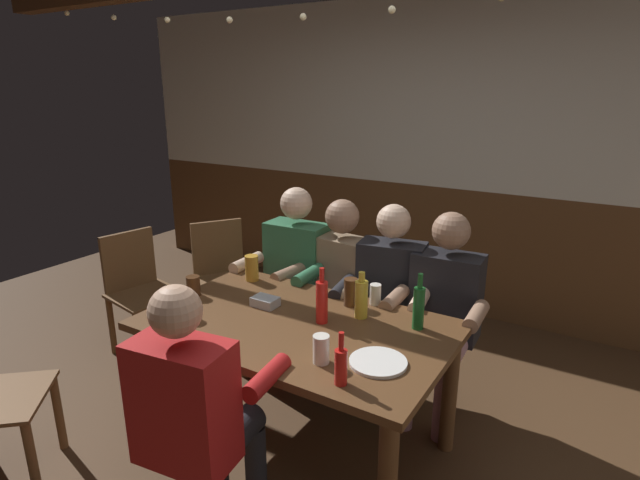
# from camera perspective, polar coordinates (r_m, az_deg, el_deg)

# --- Properties ---
(ground_plane) EXTENTS (7.73, 7.73, 0.00)m
(ground_plane) POSITION_cam_1_polar(r_m,az_deg,el_deg) (2.90, -4.51, -23.61)
(ground_plane) COLOR #4C331E
(back_wall_upper) EXTENTS (6.44, 0.12, 1.50)m
(back_wall_upper) POSITION_cam_1_polar(r_m,az_deg,el_deg) (4.35, 14.35, 15.62)
(back_wall_upper) COLOR beige
(back_wall_wainscot) EXTENTS (6.44, 0.12, 1.07)m
(back_wall_wainscot) POSITION_cam_1_polar(r_m,az_deg,el_deg) (4.56, 13.18, -0.74)
(back_wall_wainscot) COLOR brown
(back_wall_wainscot) RESTS_ON ground_plane
(dining_table) EXTENTS (1.55, 0.95, 0.73)m
(dining_table) POSITION_cam_1_polar(r_m,az_deg,el_deg) (2.66, -2.58, -11.22)
(dining_table) COLOR brown
(dining_table) RESTS_ON ground_plane
(person_0) EXTENTS (0.56, 0.52, 1.24)m
(person_0) POSITION_cam_1_polar(r_m,az_deg,el_deg) (3.44, -3.19, -3.48)
(person_0) COLOR #33724C
(person_0) RESTS_ON ground_plane
(person_1) EXTENTS (0.58, 0.54, 1.20)m
(person_1) POSITION_cam_1_polar(r_m,az_deg,el_deg) (3.27, 1.66, -4.88)
(person_1) COLOR #997F60
(person_1) RESTS_ON ground_plane
(person_2) EXTENTS (0.57, 0.56, 1.21)m
(person_2) POSITION_cam_1_polar(r_m,az_deg,el_deg) (3.12, 7.57, -6.11)
(person_2) COLOR black
(person_2) RESTS_ON ground_plane
(person_3) EXTENTS (0.54, 0.52, 1.21)m
(person_3) POSITION_cam_1_polar(r_m,az_deg,el_deg) (3.01, 13.51, -7.28)
(person_3) COLOR black
(person_3) RESTS_ON ground_plane
(person_4) EXTENTS (0.56, 0.56, 1.20)m
(person_4) POSITION_cam_1_polar(r_m,az_deg,el_deg) (2.19, -13.73, -17.54)
(person_4) COLOR #AD1919
(person_4) RESTS_ON ground_plane
(chair_empty_near_right) EXTENTS (0.51, 0.51, 0.88)m
(chair_empty_near_right) POSITION_cam_1_polar(r_m,az_deg,el_deg) (3.91, -19.49, -5.18)
(chair_empty_near_right) COLOR brown
(chair_empty_near_right) RESTS_ON ground_plane
(chair_empty_near_left) EXTENTS (0.61, 0.61, 0.88)m
(chair_empty_near_left) POSITION_cam_1_polar(r_m,az_deg,el_deg) (4.02, -10.83, -3.88)
(chair_empty_near_left) COLOR brown
(chair_empty_near_left) RESTS_ON ground_plane
(table_candle) EXTENTS (0.04, 0.04, 0.08)m
(table_candle) POSITION_cam_1_polar(r_m,az_deg,el_deg) (2.66, -15.40, -8.38)
(table_candle) COLOR #F9E08C
(table_candle) RESTS_ON dining_table
(condiment_caddy) EXTENTS (0.14, 0.10, 0.05)m
(condiment_caddy) POSITION_cam_1_polar(r_m,az_deg,el_deg) (2.80, -6.15, -6.87)
(condiment_caddy) COLOR #B2B7BC
(condiment_caddy) RESTS_ON dining_table
(plate_0) EXTENTS (0.25, 0.25, 0.01)m
(plate_0) POSITION_cam_1_polar(r_m,az_deg,el_deg) (2.27, 6.51, -13.41)
(plate_0) COLOR white
(plate_0) RESTS_ON dining_table
(bottle_0) EXTENTS (0.06, 0.06, 0.29)m
(bottle_0) POSITION_cam_1_polar(r_m,az_deg,el_deg) (2.55, 10.98, -7.33)
(bottle_0) COLOR #195923
(bottle_0) RESTS_ON dining_table
(bottle_1) EXTENTS (0.06, 0.06, 0.29)m
(bottle_1) POSITION_cam_1_polar(r_m,az_deg,el_deg) (2.57, 0.21, -6.82)
(bottle_1) COLOR red
(bottle_1) RESTS_ON dining_table
(bottle_2) EXTENTS (0.07, 0.07, 0.25)m
(bottle_2) POSITION_cam_1_polar(r_m,az_deg,el_deg) (2.63, 4.64, -6.50)
(bottle_2) COLOR gold
(bottle_2) RESTS_ON dining_table
(bottle_3) EXTENTS (0.05, 0.05, 0.23)m
(bottle_3) POSITION_cam_1_polar(r_m,az_deg,el_deg) (2.09, 2.36, -13.79)
(bottle_3) COLOR red
(bottle_3) RESTS_ON dining_table
(pint_glass_0) EXTENTS (0.08, 0.08, 0.15)m
(pint_glass_0) POSITION_cam_1_polar(r_m,az_deg,el_deg) (2.78, 3.46, -5.83)
(pint_glass_0) COLOR #4C2D19
(pint_glass_0) RESTS_ON dining_table
(pint_glass_1) EXTENTS (0.07, 0.07, 0.13)m
(pint_glass_1) POSITION_cam_1_polar(r_m,az_deg,el_deg) (2.24, 0.13, -12.11)
(pint_glass_1) COLOR white
(pint_glass_1) RESTS_ON dining_table
(pint_glass_2) EXTENTS (0.08, 0.08, 0.16)m
(pint_glass_2) POSITION_cam_1_polar(r_m,az_deg,el_deg) (3.15, -7.64, -3.12)
(pint_glass_2) COLOR gold
(pint_glass_2) RESTS_ON dining_table
(pint_glass_3) EXTENTS (0.08, 0.08, 0.11)m
(pint_glass_3) POSITION_cam_1_polar(r_m,az_deg,el_deg) (2.99, -13.97, -5.01)
(pint_glass_3) COLOR #4C2D19
(pint_glass_3) RESTS_ON dining_table
(pint_glass_4) EXTENTS (0.06, 0.06, 0.11)m
(pint_glass_4) POSITION_cam_1_polar(r_m,az_deg,el_deg) (2.81, 6.20, -6.06)
(pint_glass_4) COLOR white
(pint_glass_4) RESTS_ON dining_table
(pint_glass_5) EXTENTS (0.08, 0.08, 0.15)m
(pint_glass_5) POSITION_cam_1_polar(r_m,az_deg,el_deg) (2.76, -15.30, -6.66)
(pint_glass_5) COLOR gold
(pint_glass_5) RESTS_ON dining_table
(string_lights) EXTENTS (4.54, 0.04, 0.19)m
(string_lights) POSITION_cam_1_polar(r_m,az_deg,el_deg) (2.77, 2.87, 25.20)
(string_lights) COLOR #F9EAB2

